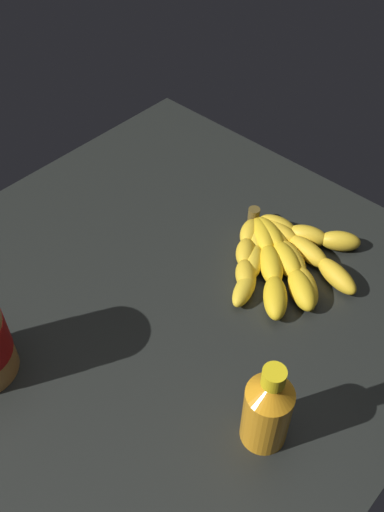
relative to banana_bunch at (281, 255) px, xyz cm
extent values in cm
cube|color=black|center=(-8.89, -16.54, -3.69)|extent=(78.80, 79.32, 4.07)
ellipsoid|color=yellow|center=(-6.92, 0.70, -0.07)|extent=(5.42, 6.67, 3.15)
ellipsoid|color=yellow|center=(-4.56, -3.36, -0.07)|extent=(5.94, 6.64, 3.15)
ellipsoid|color=yellow|center=(-1.61, -7.01, -0.07)|extent=(6.33, 6.45, 3.15)
ellipsoid|color=yellow|center=(-5.76, 0.79, -0.23)|extent=(6.89, 7.41, 2.85)
ellipsoid|color=yellow|center=(-2.42, -3.97, -0.23)|extent=(6.10, 7.75, 2.85)
ellipsoid|color=yellow|center=(-0.01, -9.27, -0.23)|extent=(5.10, 7.83, 2.85)
ellipsoid|color=yellow|center=(-4.81, 1.30, 0.13)|extent=(8.66, 7.75, 3.56)
ellipsoid|color=yellow|center=(0.15, -2.92, 0.13)|extent=(8.35, 8.21, 3.56)
ellipsoid|color=yellow|center=(4.57, -7.70, 0.13)|extent=(7.92, 8.56, 3.56)
ellipsoid|color=yellow|center=(-4.32, 2.37, 0.14)|extent=(8.66, 6.35, 3.59)
ellipsoid|color=yellow|center=(1.33, -0.40, 0.14)|extent=(8.63, 7.01, 3.59)
ellipsoid|color=yellow|center=(6.62, -3.82, 0.14)|extent=(8.48, 7.56, 3.59)
ellipsoid|color=yellow|center=(-4.20, 2.96, -0.09)|extent=(8.25, 5.03, 3.12)
ellipsoid|color=yellow|center=(1.51, 0.73, -0.09)|extent=(8.27, 6.32, 3.12)
ellipsoid|color=yellow|center=(6.61, -2.65, -0.09)|extent=(7.91, 7.32, 3.12)
ellipsoid|color=yellow|center=(-3.87, 4.13, -0.06)|extent=(8.12, 3.24, 3.19)
ellipsoid|color=yellow|center=(2.57, 3.65, -0.06)|extent=(8.47, 4.32, 3.19)
ellipsoid|color=yellow|center=(8.89, 2.28, -0.06)|extent=(8.67, 5.32, 3.19)
ellipsoid|color=yellow|center=(-4.55, 4.99, 0.01)|extent=(7.15, 4.57, 3.32)
ellipsoid|color=yellow|center=(0.49, 6.54, 0.01)|extent=(7.39, 5.62, 3.32)
ellipsoid|color=yellow|center=(5.13, 9.05, 0.01)|extent=(7.35, 6.45, 3.32)
cylinder|color=brown|center=(-8.61, 4.16, 0.15)|extent=(2.00, 2.00, 3.00)
cylinder|color=orange|center=(15.90, -25.13, 3.24)|extent=(5.79, 5.79, 9.79)
cone|color=orange|center=(15.90, -25.13, 9.32)|extent=(5.79, 5.79, 2.37)
cylinder|color=yellow|center=(15.90, -25.13, 11.68)|extent=(2.74, 2.74, 2.34)
camera|label=1|loc=(31.04, -54.55, 64.64)|focal=39.27mm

